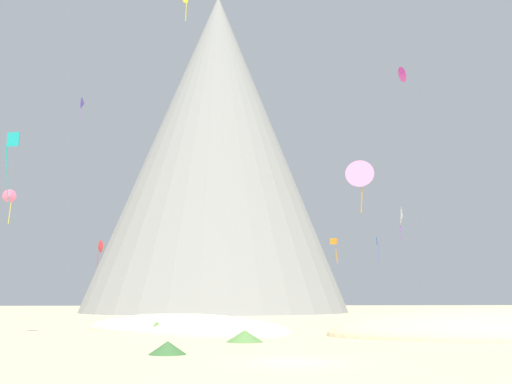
{
  "coord_description": "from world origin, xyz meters",
  "views": [
    {
      "loc": [
        -4.82,
        -28.6,
        2.91
      ],
      "look_at": [
        3.05,
        42.88,
        15.29
      ],
      "focal_mm": 43.09,
      "sensor_mm": 36.0,
      "label": 1
    }
  ],
  "objects_px": {
    "bush_far_right": "(168,348)",
    "kite_pink_low": "(360,174)",
    "bush_near_right": "(245,336)",
    "bush_ridge_crest": "(157,328)",
    "rock_massif": "(215,164)",
    "kite_magenta_mid": "(401,75)",
    "kite_yellow_high": "(186,0)",
    "kite_teal_mid": "(11,150)",
    "kite_white_low": "(402,216)",
    "kite_red_low": "(100,247)",
    "bush_far_left": "(392,329)",
    "kite_indigo_high": "(83,103)",
    "kite_orange_low": "(334,242)",
    "kite_blue_low": "(377,243)",
    "kite_rainbow_mid": "(9,196)"
  },
  "relations": [
    {
      "from": "kite_magenta_mid",
      "to": "kite_indigo_high",
      "type": "xyz_separation_m",
      "value": [
        -32.05,
        26.31,
        4.74
      ]
    },
    {
      "from": "bush_ridge_crest",
      "to": "kite_white_low",
      "type": "relative_size",
      "value": 0.41
    },
    {
      "from": "kite_orange_low",
      "to": "kite_blue_low",
      "type": "height_order",
      "value": "kite_blue_low"
    },
    {
      "from": "bush_ridge_crest",
      "to": "kite_rainbow_mid",
      "type": "height_order",
      "value": "kite_rainbow_mid"
    },
    {
      "from": "bush_ridge_crest",
      "to": "kite_teal_mid",
      "type": "relative_size",
      "value": 0.31
    },
    {
      "from": "rock_massif",
      "to": "kite_magenta_mid",
      "type": "distance_m",
      "value": 79.96
    },
    {
      "from": "kite_red_low",
      "to": "kite_orange_low",
      "type": "bearing_deg",
      "value": 48.45
    },
    {
      "from": "kite_magenta_mid",
      "to": "kite_indigo_high",
      "type": "distance_m",
      "value": 41.74
    },
    {
      "from": "bush_far_left",
      "to": "bush_ridge_crest",
      "type": "distance_m",
      "value": 19.9
    },
    {
      "from": "bush_near_right",
      "to": "kite_pink_low",
      "type": "relative_size",
      "value": 0.55
    },
    {
      "from": "bush_ridge_crest",
      "to": "kite_blue_low",
      "type": "xyz_separation_m",
      "value": [
        30.18,
        37.51,
        10.28
      ]
    },
    {
      "from": "bush_far_right",
      "to": "kite_yellow_high",
      "type": "height_order",
      "value": "kite_yellow_high"
    },
    {
      "from": "bush_near_right",
      "to": "kite_orange_low",
      "type": "height_order",
      "value": "kite_orange_low"
    },
    {
      "from": "bush_far_right",
      "to": "kite_white_low",
      "type": "relative_size",
      "value": 0.47
    },
    {
      "from": "bush_near_right",
      "to": "kite_blue_low",
      "type": "bearing_deg",
      "value": 62.8
    },
    {
      "from": "kite_magenta_mid",
      "to": "rock_massif",
      "type": "bearing_deg",
      "value": -173.58
    },
    {
      "from": "kite_yellow_high",
      "to": "kite_blue_low",
      "type": "height_order",
      "value": "kite_yellow_high"
    },
    {
      "from": "bush_near_right",
      "to": "bush_ridge_crest",
      "type": "bearing_deg",
      "value": 124.3
    },
    {
      "from": "bush_far_right",
      "to": "kite_white_low",
      "type": "height_order",
      "value": "kite_white_low"
    },
    {
      "from": "kite_orange_low",
      "to": "kite_indigo_high",
      "type": "xyz_separation_m",
      "value": [
        -31.45,
        2.24,
        17.41
      ]
    },
    {
      "from": "bush_far_right",
      "to": "bush_ridge_crest",
      "type": "bearing_deg",
      "value": 94.61
    },
    {
      "from": "kite_magenta_mid",
      "to": "kite_orange_low",
      "type": "bearing_deg",
      "value": 178.35
    },
    {
      "from": "bush_far_left",
      "to": "kite_indigo_high",
      "type": "bearing_deg",
      "value": 142.03
    },
    {
      "from": "kite_yellow_high",
      "to": "kite_red_low",
      "type": "height_order",
      "value": "kite_yellow_high"
    },
    {
      "from": "bush_ridge_crest",
      "to": "kite_indigo_high",
      "type": "relative_size",
      "value": 0.58
    },
    {
      "from": "bush_far_right",
      "to": "kite_orange_low",
      "type": "bearing_deg",
      "value": 65.38
    },
    {
      "from": "kite_orange_low",
      "to": "kite_red_low",
      "type": "bearing_deg",
      "value": 17.72
    },
    {
      "from": "bush_ridge_crest",
      "to": "rock_massif",
      "type": "height_order",
      "value": "rock_massif"
    },
    {
      "from": "kite_white_low",
      "to": "kite_magenta_mid",
      "type": "bearing_deg",
      "value": 177.25
    },
    {
      "from": "kite_pink_low",
      "to": "kite_magenta_mid",
      "type": "distance_m",
      "value": 9.99
    },
    {
      "from": "bush_far_left",
      "to": "kite_pink_low",
      "type": "distance_m",
      "value": 13.54
    },
    {
      "from": "kite_magenta_mid",
      "to": "kite_indigo_high",
      "type": "relative_size",
      "value": 0.46
    },
    {
      "from": "bush_far_right",
      "to": "kite_blue_low",
      "type": "relative_size",
      "value": 0.55
    },
    {
      "from": "kite_orange_low",
      "to": "kite_red_low",
      "type": "xyz_separation_m",
      "value": [
        -29.1,
        5.73,
        -0.39
      ]
    },
    {
      "from": "kite_rainbow_mid",
      "to": "kite_yellow_high",
      "type": "bearing_deg",
      "value": -36.37
    },
    {
      "from": "bush_near_right",
      "to": "bush_ridge_crest",
      "type": "distance_m",
      "value": 11.03
    },
    {
      "from": "kite_yellow_high",
      "to": "kite_blue_low",
      "type": "bearing_deg",
      "value": 62.21
    },
    {
      "from": "bush_ridge_crest",
      "to": "kite_red_low",
      "type": "xyz_separation_m",
      "value": [
        -8.85,
        29.22,
        8.8
      ]
    },
    {
      "from": "bush_far_right",
      "to": "kite_pink_low",
      "type": "distance_m",
      "value": 26.18
    },
    {
      "from": "kite_pink_low",
      "to": "kite_white_low",
      "type": "relative_size",
      "value": 1.07
    },
    {
      "from": "kite_pink_low",
      "to": "kite_orange_low",
      "type": "xyz_separation_m",
      "value": [
        3.49,
        24.27,
        -3.56
      ]
    },
    {
      "from": "rock_massif",
      "to": "kite_blue_low",
      "type": "height_order",
      "value": "rock_massif"
    },
    {
      "from": "bush_far_left",
      "to": "kite_rainbow_mid",
      "type": "distance_m",
      "value": 51.4
    },
    {
      "from": "kite_yellow_high",
      "to": "rock_massif",
      "type": "bearing_deg",
      "value": 114.86
    },
    {
      "from": "kite_teal_mid",
      "to": "kite_blue_low",
      "type": "distance_m",
      "value": 57.55
    },
    {
      "from": "bush_near_right",
      "to": "kite_yellow_high",
      "type": "distance_m",
      "value": 48.65
    },
    {
      "from": "bush_ridge_crest",
      "to": "bush_far_right",
      "type": "distance_m",
      "value": 17.67
    },
    {
      "from": "bush_far_left",
      "to": "kite_teal_mid",
      "type": "height_order",
      "value": "kite_teal_mid"
    },
    {
      "from": "bush_near_right",
      "to": "kite_magenta_mid",
      "type": "height_order",
      "value": "kite_magenta_mid"
    },
    {
      "from": "bush_far_left",
      "to": "kite_white_low",
      "type": "xyz_separation_m",
      "value": [
        8.14,
        19.06,
        12.36
      ]
    }
  ]
}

